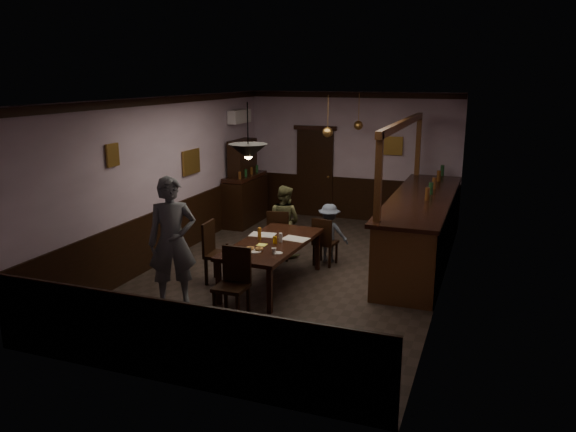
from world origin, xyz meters
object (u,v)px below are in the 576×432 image
at_px(person_seated_left, 284,221).
at_px(chair_far_right, 324,240).
at_px(coffee_cup, 274,250).
at_px(bar_counter, 421,227).
at_px(chair_far_left, 279,233).
at_px(person_standing, 172,242).
at_px(chair_side, 215,250).
at_px(sideboard, 245,190).
at_px(pendant_brass_mid, 328,132).
at_px(dining_table, 272,246).
at_px(pendant_iron, 248,152).
at_px(pendant_brass_far, 358,125).
at_px(chair_near, 234,280).
at_px(soda_can, 275,240).
at_px(person_seated_right, 329,233).

bearing_deg(person_seated_left, chair_far_right, 174.03).
relative_size(coffee_cup, bar_counter, 0.02).
xyz_separation_m(chair_far_left, chair_far_right, (0.88, -0.03, -0.03)).
bearing_deg(person_standing, bar_counter, 13.74).
relative_size(chair_side, person_seated_left, 0.76).
bearing_deg(sideboard, coffee_cup, -59.96).
xyz_separation_m(chair_far_right, pendant_brass_mid, (-0.29, 1.10, 1.81)).
height_order(dining_table, chair_far_left, chair_far_left).
height_order(coffee_cup, pendant_iron, pendant_iron).
bearing_deg(chair_side, pendant_brass_far, -21.97).
height_order(dining_table, bar_counter, bar_counter).
bearing_deg(chair_far_left, person_seated_left, -98.03).
bearing_deg(pendant_brass_mid, bar_counter, -7.93).
height_order(chair_near, sideboard, sideboard).
bearing_deg(dining_table, bar_counter, 44.95).
height_order(chair_near, person_standing, person_standing).
height_order(chair_far_right, chair_near, chair_near).
bearing_deg(soda_can, chair_far_left, 108.69).
height_order(chair_side, bar_counter, bar_counter).
bearing_deg(pendant_iron, soda_can, 81.10).
bearing_deg(bar_counter, pendant_brass_mid, 172.07).
relative_size(pendant_iron, pendant_brass_far, 0.99).
xyz_separation_m(chair_side, person_seated_left, (0.56, 1.74, 0.12)).
bearing_deg(chair_far_left, chair_side, 60.21).
bearing_deg(chair_side, chair_far_left, -25.19).
height_order(person_standing, pendant_brass_mid, pendant_brass_mid).
xyz_separation_m(person_standing, person_seated_right, (1.61, 2.74, -0.43)).
bearing_deg(pendant_brass_far, person_seated_left, -107.78).
bearing_deg(person_seated_right, chair_near, 72.12).
bearing_deg(person_seated_left, person_standing, 88.93).
height_order(chair_side, person_seated_right, person_seated_right).
height_order(coffee_cup, soda_can, soda_can).
bearing_deg(chair_far_right, chair_near, 85.26).
bearing_deg(dining_table, pendant_iron, -92.37).
bearing_deg(chair_far_right, person_standing, 64.45).
bearing_deg(soda_can, chair_far_right, 72.68).
height_order(coffee_cup, sideboard, sideboard).
bearing_deg(pendant_brass_mid, person_seated_right, -69.93).
height_order(dining_table, pendant_iron, pendant_iron).
distance_m(chair_side, person_seated_left, 1.83).
bearing_deg(chair_near, person_standing, 173.92).
distance_m(coffee_cup, pendant_brass_mid, 3.28).
bearing_deg(chair_near, pendant_brass_mid, 85.77).
distance_m(person_standing, pendant_brass_far, 5.62).
distance_m(soda_can, sideboard, 4.21).
bearing_deg(chair_far_right, pendant_brass_mid, -68.06).
distance_m(chair_far_left, sideboard, 2.83).
bearing_deg(person_seated_left, person_seated_right, -168.98).
bearing_deg(chair_side, soda_can, -88.88).
relative_size(chair_far_left, person_seated_right, 0.87).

